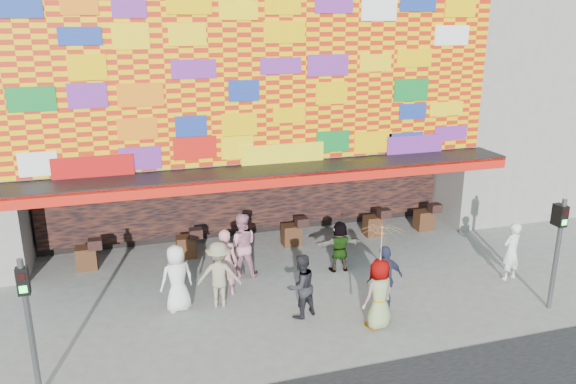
{
  "coord_description": "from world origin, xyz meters",
  "views": [
    {
      "loc": [
        -4.23,
        -12.13,
        7.26
      ],
      "look_at": [
        0.09,
        2.0,
        2.71
      ],
      "focal_mm": 35.0,
      "sensor_mm": 36.0,
      "label": 1
    }
  ],
  "objects_px": {
    "ped_b": "(225,262)",
    "parasol": "(382,244)",
    "signal_left": "(28,314)",
    "signal_right": "(559,242)",
    "ped_i": "(241,245)",
    "ped_a": "(177,278)",
    "ped_e": "(385,279)",
    "ped_d": "(219,274)",
    "ped_c": "(301,286)",
    "ped_g": "(379,294)",
    "ped_f": "(340,246)",
    "ped_h": "(511,251)"
  },
  "relations": [
    {
      "from": "ped_b",
      "to": "parasol",
      "type": "height_order",
      "value": "parasol"
    },
    {
      "from": "signal_left",
      "to": "signal_right",
      "type": "xyz_separation_m",
      "value": [
        12.4,
        0.0,
        0.0
      ]
    },
    {
      "from": "ped_i",
      "to": "parasol",
      "type": "distance_m",
      "value": 4.73
    },
    {
      "from": "parasol",
      "to": "ped_a",
      "type": "bearing_deg",
      "value": 153.41
    },
    {
      "from": "ped_a",
      "to": "ped_e",
      "type": "bearing_deg",
      "value": 147.14
    },
    {
      "from": "ped_b",
      "to": "ped_d",
      "type": "xyz_separation_m",
      "value": [
        -0.28,
        -0.61,
        -0.05
      ]
    },
    {
      "from": "parasol",
      "to": "ped_e",
      "type": "bearing_deg",
      "value": 54.02
    },
    {
      "from": "ped_a",
      "to": "ped_b",
      "type": "xyz_separation_m",
      "value": [
        1.36,
        0.51,
        0.05
      ]
    },
    {
      "from": "ped_c",
      "to": "ped_g",
      "type": "xyz_separation_m",
      "value": [
        1.65,
        -1.04,
        0.05
      ]
    },
    {
      "from": "signal_right",
      "to": "ped_a",
      "type": "relative_size",
      "value": 1.68
    },
    {
      "from": "signal_right",
      "to": "ped_e",
      "type": "height_order",
      "value": "signal_right"
    },
    {
      "from": "signal_left",
      "to": "parasol",
      "type": "distance_m",
      "value": 7.69
    },
    {
      "from": "ped_b",
      "to": "ped_d",
      "type": "relative_size",
      "value": 1.06
    },
    {
      "from": "ped_e",
      "to": "ped_i",
      "type": "xyz_separation_m",
      "value": [
        -3.04,
        3.14,
        0.06
      ]
    },
    {
      "from": "ped_b",
      "to": "ped_i",
      "type": "distance_m",
      "value": 1.17
    },
    {
      "from": "ped_g",
      "to": "parasol",
      "type": "relative_size",
      "value": 0.93
    },
    {
      "from": "ped_c",
      "to": "ped_g",
      "type": "relative_size",
      "value": 0.94
    },
    {
      "from": "ped_b",
      "to": "ped_d",
      "type": "height_order",
      "value": "ped_b"
    },
    {
      "from": "ped_d",
      "to": "ped_f",
      "type": "distance_m",
      "value": 3.99
    },
    {
      "from": "ped_d",
      "to": "ped_g",
      "type": "xyz_separation_m",
      "value": [
        3.52,
        -2.2,
        0.0
      ]
    },
    {
      "from": "signal_right",
      "to": "ped_e",
      "type": "distance_m",
      "value": 4.51
    },
    {
      "from": "ped_a",
      "to": "ped_h",
      "type": "xyz_separation_m",
      "value": [
        9.42,
        -0.98,
        -0.02
      ]
    },
    {
      "from": "ped_c",
      "to": "ped_g",
      "type": "bearing_deg",
      "value": 126.15
    },
    {
      "from": "ped_b",
      "to": "ped_c",
      "type": "height_order",
      "value": "ped_b"
    },
    {
      "from": "ped_c",
      "to": "parasol",
      "type": "relative_size",
      "value": 0.88
    },
    {
      "from": "ped_f",
      "to": "ped_g",
      "type": "bearing_deg",
      "value": 90.01
    },
    {
      "from": "signal_left",
      "to": "ped_b",
      "type": "height_order",
      "value": "signal_left"
    },
    {
      "from": "ped_h",
      "to": "parasol",
      "type": "xyz_separation_m",
      "value": [
        -4.83,
        -1.32,
        1.31
      ]
    },
    {
      "from": "ped_g",
      "to": "ped_d",
      "type": "bearing_deg",
      "value": -50.85
    },
    {
      "from": "ped_f",
      "to": "ped_i",
      "type": "bearing_deg",
      "value": -3.96
    },
    {
      "from": "signal_right",
      "to": "ped_i",
      "type": "distance_m",
      "value": 8.49
    },
    {
      "from": "ped_b",
      "to": "ped_c",
      "type": "xyz_separation_m",
      "value": [
        1.59,
        -1.77,
        -0.1
      ]
    },
    {
      "from": "ped_a",
      "to": "ped_d",
      "type": "height_order",
      "value": "ped_a"
    },
    {
      "from": "signal_left",
      "to": "ped_i",
      "type": "distance_m",
      "value": 6.68
    },
    {
      "from": "signal_left",
      "to": "ped_b",
      "type": "bearing_deg",
      "value": 36.44
    },
    {
      "from": "parasol",
      "to": "ped_i",
      "type": "bearing_deg",
      "value": 124.3
    },
    {
      "from": "ped_c",
      "to": "ped_g",
      "type": "distance_m",
      "value": 1.96
    },
    {
      "from": "signal_right",
      "to": "ped_d",
      "type": "xyz_separation_m",
      "value": [
        -8.25,
        2.66,
        -0.97
      ]
    },
    {
      "from": "ped_b",
      "to": "ped_h",
      "type": "relative_size",
      "value": 1.09
    },
    {
      "from": "ped_c",
      "to": "parasol",
      "type": "distance_m",
      "value": 2.37
    },
    {
      "from": "ped_g",
      "to": "ped_f",
      "type": "bearing_deg",
      "value": -114.15
    },
    {
      "from": "ped_d",
      "to": "ped_a",
      "type": "bearing_deg",
      "value": 10.62
    },
    {
      "from": "signal_right",
      "to": "ped_a",
      "type": "distance_m",
      "value": 9.77
    },
    {
      "from": "signal_right",
      "to": "parasol",
      "type": "xyz_separation_m",
      "value": [
        -4.73,
        0.46,
        0.32
      ]
    },
    {
      "from": "ped_h",
      "to": "signal_left",
      "type": "bearing_deg",
      "value": -5.31
    },
    {
      "from": "ped_f",
      "to": "ped_h",
      "type": "distance_m",
      "value": 4.93
    },
    {
      "from": "ped_d",
      "to": "ped_h",
      "type": "height_order",
      "value": "ped_d"
    },
    {
      "from": "signal_left",
      "to": "ped_h",
      "type": "distance_m",
      "value": 12.66
    },
    {
      "from": "signal_right",
      "to": "parasol",
      "type": "relative_size",
      "value": 1.57
    },
    {
      "from": "ped_a",
      "to": "parasol",
      "type": "height_order",
      "value": "parasol"
    }
  ]
}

